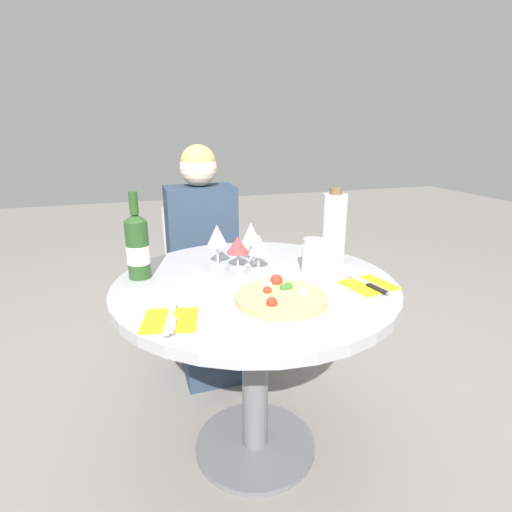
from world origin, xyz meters
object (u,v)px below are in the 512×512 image
Objects in this scene: wine_bottle at (138,246)px; dining_table at (255,319)px; tall_carafe at (334,228)px; chair_behind_diner at (202,284)px; seated_diner at (206,273)px; pizza_large at (281,297)px.

dining_table is at bearing -22.57° from wine_bottle.
tall_carafe is at bearing 14.63° from dining_table.
wine_bottle is at bearing 174.76° from tall_carafe.
chair_behind_diner reaches higher than dining_table.
pizza_large is at bearing 95.13° from seated_diner.
pizza_large is 0.92× the size of wine_bottle.
chair_behind_diner is 1.05m from pizza_large.
wine_bottle is (-0.33, -0.64, 0.43)m from chair_behind_diner.
chair_behind_diner is 2.69× the size of wine_bottle.
wine_bottle reaches higher than chair_behind_diner.
seated_diner is 0.89m from pizza_large.
seated_diner reaches higher than chair_behind_diner.
seated_diner reaches higher than pizza_large.
seated_diner is 4.09× the size of pizza_large.
dining_table is 3.48× the size of pizza_large.
pizza_large is at bearing 94.44° from chair_behind_diner.
pizza_large reaches higher than dining_table.
tall_carafe is at bearing 125.06° from seated_diner.
seated_diner is 0.78m from tall_carafe.
seated_diner reaches higher than tall_carafe.
wine_bottle reaches higher than pizza_large.
pizza_large is 0.54m from wine_bottle.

